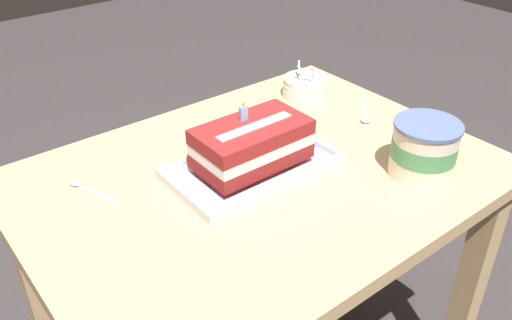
# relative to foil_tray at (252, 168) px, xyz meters

# --- Properties ---
(dining_table) EXTENTS (1.03, 0.76, 0.76)m
(dining_table) POSITION_rel_foil_tray_xyz_m (0.01, -0.02, -0.13)
(dining_table) COLOR tan
(dining_table) RESTS_ON ground_plane
(foil_tray) EXTENTS (0.37, 0.21, 0.02)m
(foil_tray) POSITION_rel_foil_tray_xyz_m (0.00, 0.00, 0.00)
(foil_tray) COLOR silver
(foil_tray) RESTS_ON dining_table
(birthday_cake) EXTENTS (0.25, 0.14, 0.14)m
(birthday_cake) POSITION_rel_foil_tray_xyz_m (-0.00, 0.00, 0.06)
(birthday_cake) COLOR maroon
(birthday_cake) RESTS_ON foil_tray
(bowl_stack) EXTENTS (0.13, 0.13, 0.10)m
(bowl_stack) POSITION_rel_foil_tray_xyz_m (0.36, 0.21, 0.02)
(bowl_stack) COLOR silver
(bowl_stack) RESTS_ON dining_table
(ice_cream_tub) EXTENTS (0.15, 0.15, 0.12)m
(ice_cream_tub) POSITION_rel_foil_tray_xyz_m (0.29, -0.24, 0.06)
(ice_cream_tub) COLOR silver
(ice_cream_tub) RESTS_ON dining_table
(serving_spoon_near_tray) EXTENTS (0.06, 0.14, 0.01)m
(serving_spoon_near_tray) POSITION_rel_foil_tray_xyz_m (-0.33, 0.17, -0.00)
(serving_spoon_near_tray) COLOR silver
(serving_spoon_near_tray) RESTS_ON dining_table
(serving_spoon_by_bowls) EXTENTS (0.12, 0.12, 0.01)m
(serving_spoon_by_bowls) POSITION_rel_foil_tray_xyz_m (0.39, 0.01, -0.00)
(serving_spoon_by_bowls) COLOR silver
(serving_spoon_by_bowls) RESTS_ON dining_table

